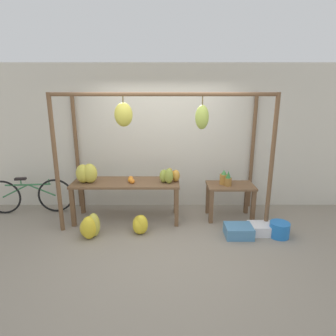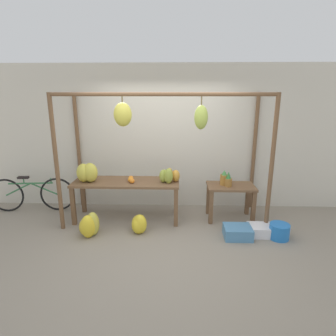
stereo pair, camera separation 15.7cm
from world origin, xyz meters
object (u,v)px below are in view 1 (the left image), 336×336
Objects in this scene: pineapple_cluster at (225,179)px; blue_bucket at (279,230)px; parked_bicycle at (29,196)px; banana_pile_ground_right at (140,224)px; banana_pile_on_table at (86,173)px; orange_pile at (131,180)px; fruit_crate_purple at (261,229)px; fruit_crate_white at (238,231)px; banana_pile_ground_left at (91,227)px; papaya_pile at (169,176)px.

blue_bucket is (0.76, -0.72, -0.64)m from pineapple_cluster.
banana_pile_ground_right is at bearing -20.42° from parked_bicycle.
orange_pile is (0.77, 0.04, -0.13)m from banana_pile_on_table.
fruit_crate_white is at bearing -166.26° from fruit_crate_purple.
banana_pile_ground_left is (-0.59, -0.63, -0.59)m from orange_pile.
pineapple_cluster is 0.62× the size of banana_pile_ground_left.
parked_bicycle is 4.07× the size of papaya_pile.
banana_pile_ground_left is at bearing 179.93° from blue_bucket.
orange_pile reaches higher than blue_bucket.
banana_pile_on_table is 0.78m from orange_pile.
banana_pile_ground_left is 0.26× the size of parked_bicycle.
fruit_crate_white is 3.94m from parked_bicycle.
parked_bicycle is (-2.20, 0.82, 0.20)m from banana_pile_ground_right.
fruit_crate_white is 0.41m from fruit_crate_purple.
orange_pile is 0.60× the size of banana_pile_ground_left.
papaya_pile is at bearing 0.65° from banana_pile_on_table.
banana_pile_on_table is 1.40m from parked_bicycle.
banana_pile_ground_left is 1.10× the size of banana_pile_ground_right.
banana_pile_ground_right is (0.78, 0.13, -0.03)m from banana_pile_ground_left.
pineapple_cluster is 0.68× the size of banana_pile_ground_right.
banana_pile_ground_right is 0.98× the size of papaya_pile.
papaya_pile is (1.28, 0.61, 0.67)m from banana_pile_ground_left.
orange_pile reaches higher than fruit_crate_purple.
papaya_pile is 1.02× the size of fruit_crate_purple.
pineapple_cluster is 0.86× the size of blue_bucket.
banana_pile_on_table is at bearing -177.23° from orange_pile.
parked_bicycle is (-3.81, 0.94, 0.26)m from fruit_crate_white.
banana_pile_ground_left is 0.79m from banana_pile_ground_right.
fruit_crate_purple is at bearing 158.32° from blue_bucket.
pineapple_cluster is at bearing 98.51° from fruit_crate_white.
pineapple_cluster reaches higher than blue_bucket.
blue_bucket is at bearing -0.07° from banana_pile_ground_left.
banana_pile_ground_left is at bearing -154.55° from papaya_pile.
fruit_crate_purple is at bearing -0.74° from banana_pile_ground_right.
parked_bicycle reaches higher than blue_bucket.
banana_pile_ground_left is 3.05m from blue_bucket.
banana_pile_on_table reaches higher than fruit_crate_white.
pineapple_cluster is at bearing 129.24° from fruit_crate_purple.
papaya_pile is at bearing -174.01° from pineapple_cluster.
pineapple_cluster is at bearing 136.80° from blue_bucket.
fruit_crate_white is (1.80, -0.62, -0.68)m from orange_pile.
parked_bicycle is (-3.71, 0.23, -0.41)m from pineapple_cluster.
fruit_crate_white is at bearing -28.33° from papaya_pile.
banana_pile_on_table is 1.66× the size of pineapple_cluster.
blue_bucket is (3.05, -0.00, -0.05)m from banana_pile_ground_left.
pineapple_cluster reaches higher than banana_pile_ground_right.
orange_pile is 0.66× the size of fruit_crate_purple.
banana_pile_on_table is 0.95m from banana_pile_ground_left.
parked_bicycle reaches higher than banana_pile_ground_left.
blue_bucket is at bearing -14.42° from orange_pile.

